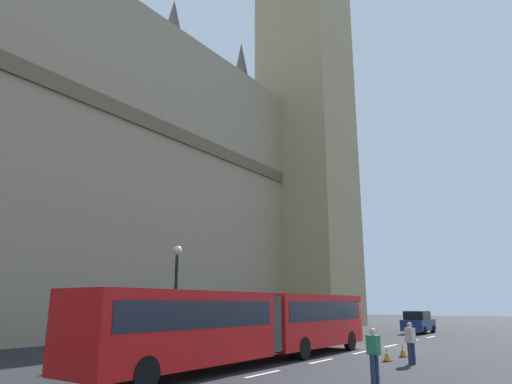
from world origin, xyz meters
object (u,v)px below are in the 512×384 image
(articulated_bus, at_px, (255,321))
(pedestrian_near_cones, at_px, (374,353))
(sedan_lead, at_px, (418,322))
(traffic_cone_middle, at_px, (403,351))
(traffic_cone_west, at_px, (387,354))
(pedestrian_by_kerb, at_px, (411,341))
(clock_tower, at_px, (303,3))
(street_lamp, at_px, (176,291))

(articulated_bus, height_order, pedestrian_near_cones, articulated_bus)
(sedan_lead, xyz_separation_m, traffic_cone_middle, (-18.55, -4.41, -0.63))
(traffic_cone_west, height_order, pedestrian_near_cones, pedestrian_near_cones)
(traffic_cone_west, bearing_deg, pedestrian_by_kerb, -109.68)
(traffic_cone_middle, height_order, pedestrian_near_cones, pedestrian_near_cones)
(articulated_bus, distance_m, sedan_lead, 24.49)
(clock_tower, distance_m, sedan_lead, 44.50)
(sedan_lead, relative_size, traffic_cone_middle, 7.59)
(clock_tower, distance_m, traffic_cone_middle, 52.83)
(traffic_cone_west, xyz_separation_m, pedestrian_near_cones, (-5.87, -1.64, 0.63))
(clock_tower, height_order, sedan_lead, clock_tower)
(traffic_cone_west, relative_size, street_lamp, 0.11)
(sedan_lead, xyz_separation_m, pedestrian_by_kerb, (-21.05, -5.56, -0.00))
(sedan_lead, height_order, traffic_cone_west, sedan_lead)
(clock_tower, relative_size, articulated_bus, 4.54)
(pedestrian_near_cones, bearing_deg, sedan_lead, 12.75)
(street_lamp, bearing_deg, sedan_lead, -10.36)
(articulated_bus, relative_size, pedestrian_near_cones, 10.56)
(traffic_cone_middle, bearing_deg, pedestrian_near_cones, -168.71)
(street_lamp, xyz_separation_m, pedestrian_by_kerb, (3.77, -10.10, -2.14))
(sedan_lead, relative_size, pedestrian_by_kerb, 2.60)
(traffic_cone_middle, bearing_deg, sedan_lead, 13.36)
(clock_tower, bearing_deg, articulated_bus, -156.22)
(sedan_lead, relative_size, traffic_cone_west, 7.59)
(street_lamp, bearing_deg, pedestrian_by_kerb, -69.55)
(clock_tower, xyz_separation_m, sedan_lead, (-7.28, -14.02, -41.60))
(articulated_bus, xyz_separation_m, pedestrian_near_cones, (-2.01, -6.02, -0.83))
(sedan_lead, xyz_separation_m, traffic_cone_west, (-20.62, -4.35, -0.63))
(pedestrian_by_kerb, bearing_deg, street_lamp, 110.45)
(traffic_cone_west, xyz_separation_m, pedestrian_by_kerb, (-0.43, -1.21, 0.63))
(sedan_lead, bearing_deg, pedestrian_by_kerb, -165.19)
(sedan_lead, distance_m, pedestrian_near_cones, 27.15)
(articulated_bus, bearing_deg, traffic_cone_west, -48.62)
(articulated_bus, bearing_deg, pedestrian_by_kerb, -58.53)
(articulated_bus, height_order, traffic_cone_west, articulated_bus)
(traffic_cone_middle, bearing_deg, traffic_cone_west, 178.43)
(clock_tower, relative_size, street_lamp, 15.38)
(pedestrian_near_cones, distance_m, pedestrian_by_kerb, 5.45)
(articulated_bus, distance_m, traffic_cone_middle, 7.55)
(sedan_lead, bearing_deg, traffic_cone_middle, -166.64)
(traffic_cone_middle, distance_m, street_lamp, 11.27)
(articulated_bus, xyz_separation_m, sedan_lead, (24.48, -0.03, -0.83))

